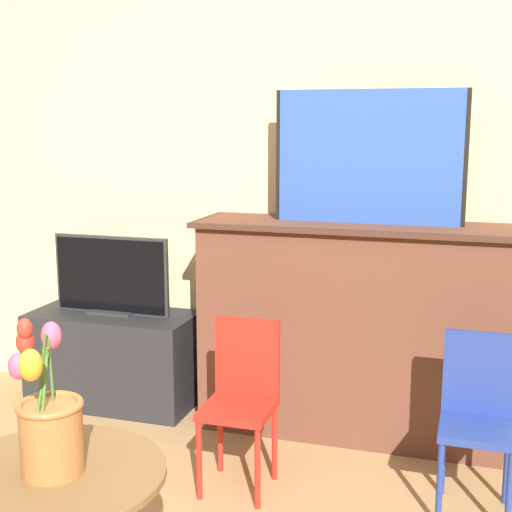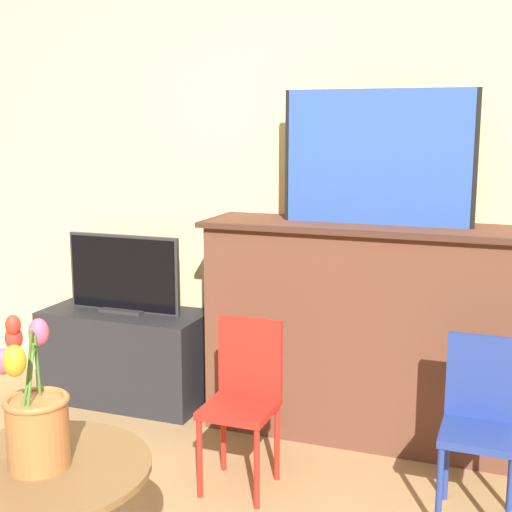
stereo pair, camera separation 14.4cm
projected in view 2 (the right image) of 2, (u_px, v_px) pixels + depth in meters
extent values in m
cube|color=beige|center=(301.00, 150.00, 3.56)|extent=(8.00, 0.06, 2.70)
cube|color=brown|center=(366.00, 332.00, 3.36)|extent=(1.48, 0.41, 1.03)
cube|color=#43271C|center=(368.00, 227.00, 3.26)|extent=(1.54, 0.45, 0.02)
cube|color=black|center=(378.00, 157.00, 3.21)|extent=(0.87, 0.02, 0.61)
cube|color=#2D51A8|center=(377.00, 158.00, 3.20)|extent=(0.83, 0.02, 0.61)
cube|color=#232326|center=(126.00, 356.00, 3.84)|extent=(0.87, 0.41, 0.50)
cube|color=#2D2D2D|center=(124.00, 310.00, 3.79)|extent=(0.24, 0.12, 0.01)
cube|color=#2D2D2D|center=(124.00, 273.00, 3.76)|extent=(0.64, 0.02, 0.41)
cube|color=black|center=(123.00, 273.00, 3.76)|extent=(0.61, 0.02, 0.38)
cylinder|color=red|center=(200.00, 459.00, 2.84)|extent=(0.02, 0.02, 0.33)
cylinder|color=red|center=(257.00, 469.00, 2.76)|extent=(0.02, 0.02, 0.33)
cylinder|color=red|center=(223.00, 434.00, 3.07)|extent=(0.02, 0.02, 0.33)
cylinder|color=red|center=(277.00, 443.00, 2.99)|extent=(0.02, 0.02, 0.33)
cube|color=red|center=(239.00, 409.00, 2.88)|extent=(0.28, 0.28, 0.03)
cube|color=red|center=(250.00, 357.00, 2.96)|extent=(0.28, 0.02, 0.33)
cylinder|color=navy|center=(439.00, 490.00, 2.60)|extent=(0.02, 0.02, 0.33)
cylinder|color=navy|center=(510.00, 502.00, 2.52)|extent=(0.02, 0.02, 0.33)
cylinder|color=navy|center=(446.00, 460.00, 2.83)|extent=(0.02, 0.02, 0.33)
cylinder|color=navy|center=(511.00, 471.00, 2.75)|extent=(0.02, 0.02, 0.33)
cube|color=navy|center=(479.00, 435.00, 2.64)|extent=(0.28, 0.28, 0.03)
cube|color=navy|center=(484.00, 377.00, 2.72)|extent=(0.28, 0.02, 0.33)
cylinder|color=brown|center=(40.00, 469.00, 1.94)|extent=(0.61, 0.61, 0.02)
cylinder|color=#AD6B38|center=(38.00, 434.00, 1.92)|extent=(0.17, 0.17, 0.19)
torus|color=#AD6B38|center=(36.00, 401.00, 1.91)|extent=(0.18, 0.18, 0.02)
cylinder|color=#477A2D|center=(29.00, 380.00, 1.92)|extent=(0.07, 0.03, 0.22)
ellipsoid|color=red|center=(14.00, 338.00, 1.94)|extent=(0.05, 0.05, 0.07)
cylinder|color=#477A2D|center=(30.00, 389.00, 1.87)|extent=(0.02, 0.07, 0.21)
ellipsoid|color=orange|center=(14.00, 361.00, 1.79)|extent=(0.06, 0.06, 0.08)
cylinder|color=#477A2D|center=(39.00, 377.00, 1.93)|extent=(0.01, 0.03, 0.24)
ellipsoid|color=#E0517A|center=(39.00, 332.00, 1.92)|extent=(0.05, 0.05, 0.08)
cylinder|color=#477A2D|center=(28.00, 374.00, 1.91)|extent=(0.06, 0.03, 0.26)
ellipsoid|color=red|center=(13.00, 325.00, 1.92)|extent=(0.04, 0.04, 0.06)
cylinder|color=#477A2D|center=(26.00, 389.00, 1.87)|extent=(0.02, 0.08, 0.21)
ellipsoid|color=#E0517A|center=(3.00, 361.00, 1.80)|extent=(0.05, 0.05, 0.07)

